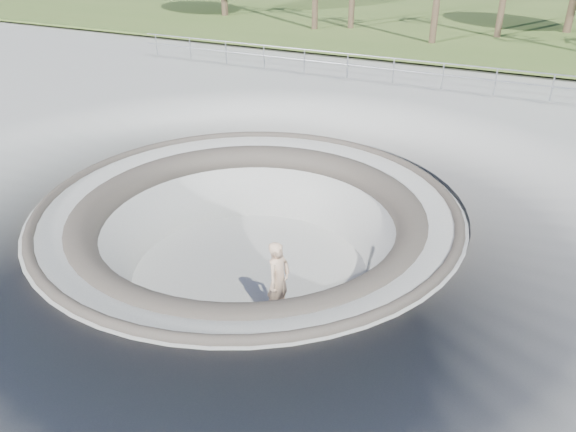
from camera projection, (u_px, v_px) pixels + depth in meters
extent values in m
plane|color=#A3A39E|center=(248.00, 204.00, 13.68)|extent=(180.00, 180.00, 0.00)
torus|color=#A3A39E|center=(251.00, 273.00, 14.62)|extent=(14.00, 14.00, 4.00)
cylinder|color=#A3A39E|center=(251.00, 271.00, 14.60)|extent=(6.60, 6.60, 0.10)
torus|color=#49413A|center=(248.00, 205.00, 13.69)|extent=(10.24, 10.24, 0.24)
torus|color=#49413A|center=(249.00, 221.00, 13.89)|extent=(8.91, 8.91, 0.81)
cube|color=#425B24|center=(481.00, 11.00, 40.54)|extent=(180.00, 36.00, 0.12)
ellipsoid|color=brown|center=(316.00, 34.00, 68.86)|extent=(50.40, 36.00, 23.40)
cylinder|color=gray|center=(395.00, 58.00, 22.65)|extent=(25.00, 0.05, 0.05)
cylinder|color=gray|center=(394.00, 70.00, 22.86)|extent=(25.00, 0.05, 0.05)
cube|color=brown|center=(279.00, 314.00, 12.83)|extent=(0.77, 0.30, 0.02)
cylinder|color=#BBBBC0|center=(279.00, 315.00, 12.85)|extent=(0.05, 0.16, 0.03)
cylinder|color=#BBBBC0|center=(279.00, 315.00, 12.85)|extent=(0.05, 0.16, 0.03)
cylinder|color=white|center=(279.00, 315.00, 12.85)|extent=(0.06, 0.03, 0.06)
cylinder|color=white|center=(279.00, 315.00, 12.85)|extent=(0.06, 0.03, 0.06)
cylinder|color=white|center=(279.00, 315.00, 12.85)|extent=(0.06, 0.03, 0.06)
cylinder|color=white|center=(279.00, 315.00, 12.85)|extent=(0.06, 0.03, 0.06)
imported|color=#DAB08D|center=(278.00, 280.00, 12.39)|extent=(0.51, 0.72, 1.86)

